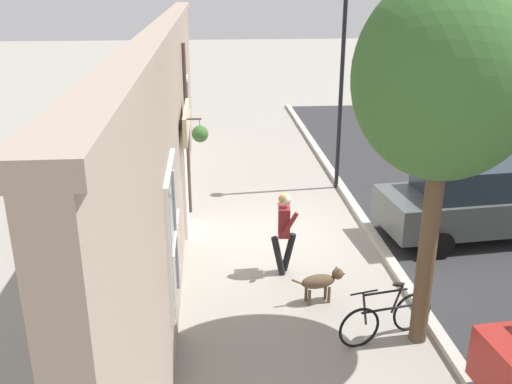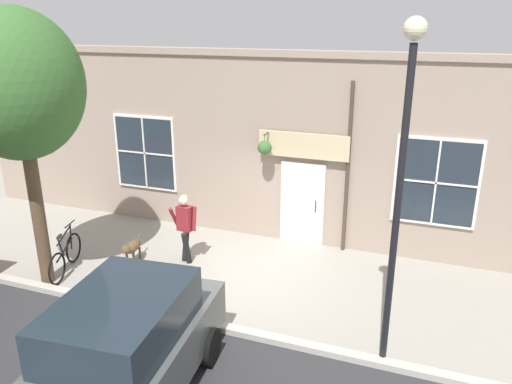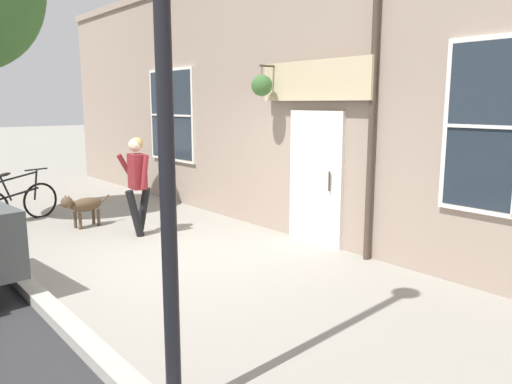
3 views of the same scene
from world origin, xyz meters
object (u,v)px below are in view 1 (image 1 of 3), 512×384
at_px(dog_on_leash, 321,281).
at_px(leaning_bicycle, 386,317).
at_px(pedestrian_walking, 284,226).
at_px(street_tree_by_curb, 447,84).
at_px(street_lamp, 343,60).
at_px(parked_car_mid_block, 477,200).

relative_size(dog_on_leash, leaning_bicycle, 0.61).
relative_size(pedestrian_walking, leaning_bicycle, 1.00).
bearing_deg(street_tree_by_curb, pedestrian_walking, 128.75).
bearing_deg(dog_on_leash, street_tree_by_curb, -42.04).
height_order(pedestrian_walking, street_lamp, street_lamp).
relative_size(parked_car_mid_block, street_lamp, 0.82).
relative_size(pedestrian_walking, parked_car_mid_block, 0.37).
distance_m(dog_on_leash, street_lamp, 6.80).
xyz_separation_m(dog_on_leash, leaning_bicycle, (0.82, -1.18, -0.03)).
bearing_deg(street_tree_by_curb, parked_car_mid_block, 54.96).
distance_m(pedestrian_walking, street_tree_by_curb, 4.31).
bearing_deg(pedestrian_walking, dog_on_leash, -64.79).
distance_m(leaning_bicycle, parked_car_mid_block, 4.80).
bearing_deg(dog_on_leash, parked_car_mid_block, 31.92).
relative_size(leaning_bicycle, parked_car_mid_block, 0.37).
relative_size(leaning_bicycle, street_lamp, 0.31).
xyz_separation_m(parked_car_mid_block, street_lamp, (-2.36, 3.42, 2.61)).
xyz_separation_m(dog_on_leash, street_tree_by_curb, (1.35, -1.22, 3.67)).
bearing_deg(dog_on_leash, street_lamp, 75.04).
height_order(dog_on_leash, street_tree_by_curb, street_tree_by_curb).
bearing_deg(leaning_bicycle, street_tree_by_curb, -3.83).
bearing_deg(dog_on_leash, leaning_bicycle, -55.38).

